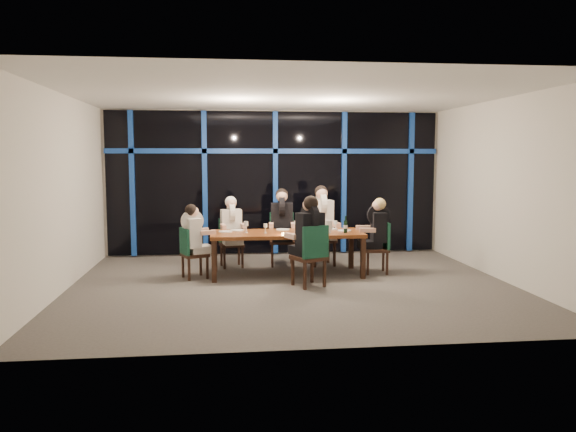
# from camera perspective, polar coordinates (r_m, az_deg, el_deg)

# --- Properties ---
(room) EXTENTS (7.04, 7.00, 3.02)m
(room) POSITION_cam_1_polar(r_m,az_deg,el_deg) (8.78, 0.45, 5.93)
(room) COLOR #5E5853
(room) RESTS_ON ground
(window_wall) EXTENTS (6.86, 0.43, 2.94)m
(window_wall) POSITION_cam_1_polar(r_m,az_deg,el_deg) (11.71, -1.26, 3.62)
(window_wall) COLOR black
(window_wall) RESTS_ON ground
(dining_table) EXTENTS (2.60, 1.00, 0.75)m
(dining_table) POSITION_cam_1_polar(r_m,az_deg,el_deg) (9.67, -0.14, -2.05)
(dining_table) COLOR brown
(dining_table) RESTS_ON ground
(chair_far_left) EXTENTS (0.48, 0.48, 0.90)m
(chair_far_left) POSITION_cam_1_polar(r_m,az_deg,el_deg) (10.53, -5.83, -2.41)
(chair_far_left) COLOR black
(chair_far_left) RESTS_ON ground
(chair_far_mid) EXTENTS (0.49, 0.49, 0.99)m
(chair_far_mid) POSITION_cam_1_polar(r_m,az_deg,el_deg) (10.62, -0.63, -2.02)
(chair_far_mid) COLOR black
(chair_far_mid) RESTS_ON ground
(chair_far_right) EXTENTS (0.53, 0.53, 1.03)m
(chair_far_right) POSITION_cam_1_polar(r_m,az_deg,el_deg) (10.68, 3.31, -1.88)
(chair_far_right) COLOR black
(chair_far_right) RESTS_ON ground
(chair_end_left) EXTENTS (0.52, 0.52, 0.86)m
(chair_end_left) POSITION_cam_1_polar(r_m,az_deg,el_deg) (9.55, -9.89, -3.47)
(chair_end_left) COLOR black
(chair_end_left) RESTS_ON ground
(chair_end_right) EXTENTS (0.45, 0.45, 0.90)m
(chair_end_right) POSITION_cam_1_polar(r_m,az_deg,el_deg) (9.99, 9.38, -2.89)
(chair_end_right) COLOR black
(chair_end_right) RESTS_ON ground
(chair_near_mid) EXTENTS (0.60, 0.60, 0.98)m
(chair_near_mid) POSITION_cam_1_polar(r_m,az_deg,el_deg) (8.79, 2.41, -3.75)
(chair_near_mid) COLOR black
(chair_near_mid) RESTS_ON ground
(diner_far_left) EXTENTS (0.48, 0.59, 0.87)m
(diner_far_left) POSITION_cam_1_polar(r_m,az_deg,el_deg) (10.41, -5.77, -0.52)
(diner_far_left) COLOR silver
(diner_far_left) RESTS_ON ground
(diner_far_mid) EXTENTS (0.51, 0.63, 0.96)m
(diner_far_mid) POSITION_cam_1_polar(r_m,az_deg,el_deg) (10.49, -0.62, 0.03)
(diner_far_mid) COLOR black
(diner_far_mid) RESTS_ON ground
(diner_far_right) EXTENTS (0.54, 0.67, 1.00)m
(diner_far_right) POSITION_cam_1_polar(r_m,az_deg,el_deg) (10.55, 3.46, 0.24)
(diner_far_right) COLOR silver
(diner_far_right) RESTS_ON ground
(diner_end_left) EXTENTS (0.59, 0.53, 0.84)m
(diner_end_left) POSITION_cam_1_polar(r_m,az_deg,el_deg) (9.52, -9.51, -1.40)
(diner_end_left) COLOR silver
(diner_end_left) RESTS_ON ground
(diner_end_right) EXTENTS (0.58, 0.47, 0.88)m
(diner_end_right) POSITION_cam_1_polar(r_m,az_deg,el_deg) (9.92, 8.98, -0.84)
(diner_end_right) COLOR black
(diner_end_right) RESTS_ON ground
(diner_near_mid) EXTENTS (0.61, 0.67, 0.96)m
(diner_near_mid) POSITION_cam_1_polar(r_m,az_deg,el_deg) (8.80, 2.13, -1.17)
(diner_near_mid) COLOR black
(diner_near_mid) RESTS_ON ground
(plate_far_left) EXTENTS (0.24, 0.24, 0.01)m
(plate_far_left) POSITION_cam_1_polar(r_m,az_deg,el_deg) (9.88, -5.18, -1.46)
(plate_far_left) COLOR white
(plate_far_left) RESTS_ON dining_table
(plate_far_mid) EXTENTS (0.24, 0.24, 0.01)m
(plate_far_mid) POSITION_cam_1_polar(r_m,az_deg,el_deg) (9.95, -0.53, -1.37)
(plate_far_mid) COLOR white
(plate_far_mid) RESTS_ON dining_table
(plate_far_right) EXTENTS (0.24, 0.24, 0.01)m
(plate_far_right) POSITION_cam_1_polar(r_m,az_deg,el_deg) (10.04, 4.39, -1.33)
(plate_far_right) COLOR white
(plate_far_right) RESTS_ON dining_table
(plate_end_left) EXTENTS (0.24, 0.24, 0.01)m
(plate_end_left) POSITION_cam_1_polar(r_m,az_deg,el_deg) (9.73, -6.37, -1.58)
(plate_end_left) COLOR white
(plate_end_left) RESTS_ON dining_table
(plate_end_right) EXTENTS (0.24, 0.24, 0.01)m
(plate_end_right) POSITION_cam_1_polar(r_m,az_deg,el_deg) (9.85, 5.74, -1.48)
(plate_end_right) COLOR white
(plate_end_right) RESTS_ON dining_table
(plate_near_mid) EXTENTS (0.24, 0.24, 0.01)m
(plate_near_mid) POSITION_cam_1_polar(r_m,az_deg,el_deg) (9.30, 0.26, -1.90)
(plate_near_mid) COLOR white
(plate_near_mid) RESTS_ON dining_table
(wine_bottle) EXTENTS (0.07, 0.07, 0.29)m
(wine_bottle) POSITION_cam_1_polar(r_m,az_deg,el_deg) (9.60, 5.87, -1.05)
(wine_bottle) COLOR black
(wine_bottle) RESTS_ON dining_table
(water_pitcher) EXTENTS (0.14, 0.12, 0.22)m
(water_pitcher) POSITION_cam_1_polar(r_m,az_deg,el_deg) (9.55, 4.04, -1.08)
(water_pitcher) COLOR silver
(water_pitcher) RESTS_ON dining_table
(tea_light) EXTENTS (0.05, 0.05, 0.03)m
(tea_light) POSITION_cam_1_polar(r_m,az_deg,el_deg) (9.34, -0.52, -1.83)
(tea_light) COLOR #FCAD4B
(tea_light) RESTS_ON dining_table
(wine_glass_a) EXTENTS (0.06, 0.06, 0.16)m
(wine_glass_a) POSITION_cam_1_polar(r_m,az_deg,el_deg) (9.53, -2.31, -1.04)
(wine_glass_a) COLOR silver
(wine_glass_a) RESTS_ON dining_table
(wine_glass_b) EXTENTS (0.07, 0.07, 0.19)m
(wine_glass_b) POSITION_cam_1_polar(r_m,az_deg,el_deg) (9.71, 0.85, -0.78)
(wine_glass_b) COLOR silver
(wine_glass_b) RESTS_ON dining_table
(wine_glass_c) EXTENTS (0.07, 0.07, 0.17)m
(wine_glass_c) POSITION_cam_1_polar(r_m,az_deg,el_deg) (9.71, 2.44, -0.87)
(wine_glass_c) COLOR white
(wine_glass_c) RESTS_ON dining_table
(wine_glass_d) EXTENTS (0.08, 0.08, 0.20)m
(wine_glass_d) POSITION_cam_1_polar(r_m,az_deg,el_deg) (9.60, -4.28, -0.85)
(wine_glass_d) COLOR white
(wine_glass_d) RESTS_ON dining_table
(wine_glass_e) EXTENTS (0.06, 0.06, 0.17)m
(wine_glass_e) POSITION_cam_1_polar(r_m,az_deg,el_deg) (9.97, 4.85, -0.73)
(wine_glass_e) COLOR silver
(wine_glass_e) RESTS_ON dining_table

